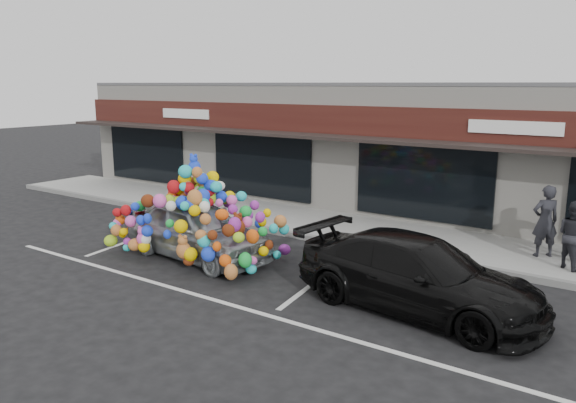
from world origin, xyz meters
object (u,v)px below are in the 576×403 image
Objects in this scene: black_sedan at (418,275)px; pedestrian_a at (545,221)px; toy_car at (197,223)px; pedestrian_b at (573,235)px.

pedestrian_a is at bearing -10.08° from black_sedan.
pedestrian_a reaches higher than black_sedan.
toy_car is 8.79m from pedestrian_b.
pedestrian_a is at bearing -2.95° from pedestrian_b.
pedestrian_a is (1.37, 4.57, 0.32)m from black_sedan.
black_sedan is at bearing -84.35° from toy_car.
pedestrian_b reaches higher than black_sedan.
pedestrian_b is at bearing -21.24° from black_sedan.
toy_car reaches higher than black_sedan.
pedestrian_a is at bearing -51.67° from toy_car.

